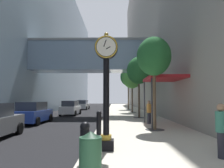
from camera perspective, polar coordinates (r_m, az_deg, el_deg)
The scene contains 18 objects.
ground_plane at distance 29.54m, azimuth -1.45°, elevation -7.78°, with size 110.00×110.00×0.00m, color black.
sidewalk_right at distance 32.56m, azimuth 3.81°, elevation -7.29°, with size 5.71×80.00×0.14m, color beige.
building_block_left at distance 36.72m, azimuth -21.87°, elevation 13.10°, with size 23.22×80.00×25.23m.
building_block_right at distance 36.67m, azimuth 15.93°, elevation 19.33°, with size 9.00×80.00×32.75m.
street_clock at distance 7.57m, azimuth -1.58°, elevation -0.09°, with size 0.84×0.55×4.24m.
bollard_nearest at distance 5.77m, azimuth -7.42°, elevation -15.76°, with size 0.26×0.26×1.20m.
bollard_third at distance 10.74m, azimuth -3.58°, elevation -10.30°, with size 0.26×0.26×1.20m.
street_tree_near at distance 12.80m, azimuth 11.30°, elevation 7.21°, with size 2.02×2.02×5.48m.
street_tree_mid_near at distance 20.38m, azimuth 7.28°, elevation 3.59°, with size 2.28×2.28×5.83m.
street_tree_mid_far at distance 28.04m, azimuth 5.46°, elevation 1.91°, with size 2.68×2.68×6.24m.
street_tree_far at distance 35.79m, azimuth 4.42°, elevation 1.90°, with size 2.66×2.66×7.04m.
trash_bin at distance 5.10m, azimuth -5.88°, elevation -18.36°, with size 0.53×0.53×1.05m.
pedestrian_walking at distance 7.35m, azimuth 27.66°, elevation -10.86°, with size 0.51×0.51×1.66m.
pedestrian_by_clock at distance 15.52m, azimuth 10.01°, elevation -7.36°, with size 0.46×0.46×1.66m.
storefront_awning at distance 15.01m, azimuth 13.71°, elevation 1.23°, with size 2.40×3.60×3.30m.
car_silver_mid at distance 38.04m, azimuth -7.95°, elevation -5.66°, with size 2.09×4.14×1.69m.
car_white_far at distance 25.57m, azimuth -11.18°, elevation -6.44°, with size 2.01×4.28×1.71m.
car_blue_trailing at distance 17.63m, azimuth -20.70°, elevation -7.40°, with size 2.12×4.13×1.70m.
Camera 1 is at (1.08, -2.45, 1.94)m, focal length 33.67 mm.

